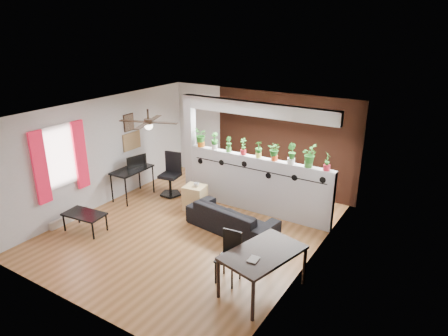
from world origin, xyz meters
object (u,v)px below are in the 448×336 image
computer_desk (132,172)px  coffee_table (84,215)px  potted_plant_5 (275,151)px  potted_plant_8 (327,160)px  potted_plant_3 (243,146)px  potted_plant_1 (215,141)px  potted_plant_6 (291,153)px  folding_chair (230,252)px  potted_plant_0 (201,137)px  potted_plant_2 (229,144)px  cup (196,185)px  potted_plant_7 (309,156)px  dining_table (263,256)px  ceiling_fan (148,123)px  potted_plant_4 (259,149)px  office_chair (171,177)px  sofa (232,218)px  cube_shelf (195,198)px

computer_desk → coffee_table: (0.36, -1.83, -0.33)m
potted_plant_5 → potted_plant_8: bearing=0.0°
potted_plant_3 → potted_plant_8: size_ratio=0.96×
potted_plant_1 → potted_plant_6: 1.98m
folding_chair → coffee_table: bearing=-177.2°
potted_plant_0 → potted_plant_2: potted_plant_0 is taller
cup → potted_plant_8: bearing=13.4°
potted_plant_3 → potted_plant_7: (1.58, -0.00, 0.04)m
dining_table → ceiling_fan: bearing=165.2°
dining_table → potted_plant_8: bearing=87.1°
potted_plant_4 → coffee_table: potted_plant_4 is taller
cup → potted_plant_4: bearing=28.1°
potted_plant_3 → office_chair: 2.23m
potted_plant_1 → dining_table: (2.63, -2.61, -0.89)m
potted_plant_5 → potted_plant_7: 0.79m
potted_plant_7 → computer_desk: (-4.23, -0.95, -0.90)m
sofa → cup: cup is taller
sofa → computer_desk: (-3.01, 0.14, 0.42)m
potted_plant_8 → cube_shelf: 3.23m
ceiling_fan → cup: 2.04m
potted_plant_8 → coffee_table: bearing=-146.9°
office_chair → potted_plant_7: bearing=5.0°
potted_plant_2 → potted_plant_3: size_ratio=0.93×
office_chair → dining_table: bearing=-31.4°
sofa → cube_shelf: cube_shelf is taller
cup → folding_chair: 2.85m
potted_plant_6 → computer_desk: potted_plant_6 is taller
cup → potted_plant_2: bearing=55.0°
potted_plant_7 → computer_desk: size_ratio=0.44×
potted_plant_7 → office_chair: 3.70m
office_chair → dining_table: size_ratio=0.72×
potted_plant_8 → sofa: 2.34m
potted_plant_4 → potted_plant_5: potted_plant_5 is taller
potted_plant_1 → potted_plant_3: (0.79, 0.00, -0.01)m
potted_plant_0 → potted_plant_8: potted_plant_0 is taller
potted_plant_4 → cup: (-1.26, -0.68, -0.91)m
potted_plant_2 → potted_plant_7: potted_plant_7 is taller
potted_plant_4 → cube_shelf: potted_plant_4 is taller
potted_plant_0 → cube_shelf: bearing=-68.4°
potted_plant_6 → cup: size_ratio=3.57×
potted_plant_7 → potted_plant_0: bearing=180.0°
potted_plant_5 → sofa: potted_plant_5 is taller
potted_plant_8 → office_chair: (-3.91, -0.31, -1.08)m
cube_shelf → office_chair: (-1.01, 0.37, 0.19)m
potted_plant_5 → cube_shelf: (-1.71, -0.68, -1.28)m
potted_plant_8 → potted_plant_4: bearing=-180.0°
ceiling_fan → computer_desk: ceiling_fan is taller
potted_plant_7 → coffee_table: bearing=-144.3°
potted_plant_5 → computer_desk: 3.68m
ceiling_fan → potted_plant_3: ceiling_fan is taller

